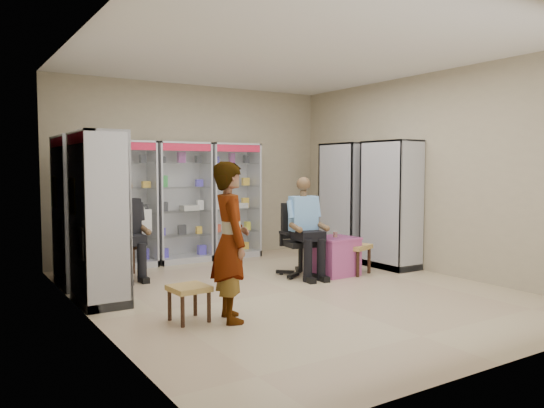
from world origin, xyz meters
TOP-DOWN VIEW (x-y plane):
  - floor at (0.00, 0.00)m, footprint 6.00×6.00m
  - room_shell at (0.00, 0.00)m, footprint 5.02×6.02m
  - cabinet_back_left at (-1.30, 2.73)m, footprint 0.90×0.50m
  - cabinet_back_mid at (-0.35, 2.73)m, footprint 0.90×0.50m
  - cabinet_back_right at (0.60, 2.73)m, footprint 0.90×0.50m
  - cabinet_right_far at (2.23, 1.60)m, footprint 0.90×0.50m
  - cabinet_right_near at (2.23, 0.50)m, footprint 0.90×0.50m
  - cabinet_left_far at (-2.23, 1.80)m, footprint 0.90×0.50m
  - cabinet_left_near at (-2.23, 0.70)m, footprint 0.90×0.50m
  - wooden_chair at (-1.55, 2.00)m, footprint 0.42×0.42m
  - seated_customer at (-1.55, 1.95)m, footprint 0.44×0.60m
  - office_chair at (0.66, 0.73)m, footprint 0.66×0.66m
  - seated_shopkeeper at (0.66, 0.68)m, footprint 0.53×0.68m
  - pink_trunk at (1.11, 0.52)m, footprint 0.61×0.59m
  - tea_glass at (1.11, 0.50)m, footprint 0.07×0.07m
  - woven_stool_a at (1.40, 0.43)m, footprint 0.57×0.57m
  - woven_stool_b at (-1.65, -0.53)m, footprint 0.40×0.40m
  - standing_man at (-1.27, -0.73)m, footprint 0.52×0.68m

SIDE VIEW (x-z plane):
  - floor at x=0.00m, z-range 0.00..0.00m
  - woven_stool_b at x=-1.65m, z-range 0.00..0.37m
  - woven_stool_a at x=1.40m, z-range 0.00..0.44m
  - pink_trunk at x=1.11m, z-range 0.00..0.56m
  - wooden_chair at x=-1.55m, z-range 0.00..0.94m
  - office_chair at x=0.66m, z-range 0.00..1.06m
  - tea_glass at x=1.11m, z-range 0.56..0.65m
  - seated_customer at x=-1.55m, z-range 0.00..1.34m
  - seated_shopkeeper at x=0.66m, z-range 0.00..1.35m
  - standing_man at x=-1.27m, z-range 0.00..1.64m
  - cabinet_back_left at x=-1.30m, z-range 0.00..2.00m
  - cabinet_back_mid at x=-0.35m, z-range 0.00..2.00m
  - cabinet_back_right at x=0.60m, z-range 0.00..2.00m
  - cabinet_right_far at x=2.23m, z-range 0.00..2.00m
  - cabinet_right_near at x=2.23m, z-range 0.00..2.00m
  - cabinet_left_far at x=-2.23m, z-range 0.00..2.00m
  - cabinet_left_near at x=-2.23m, z-range 0.00..2.00m
  - room_shell at x=0.00m, z-range 0.46..3.47m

